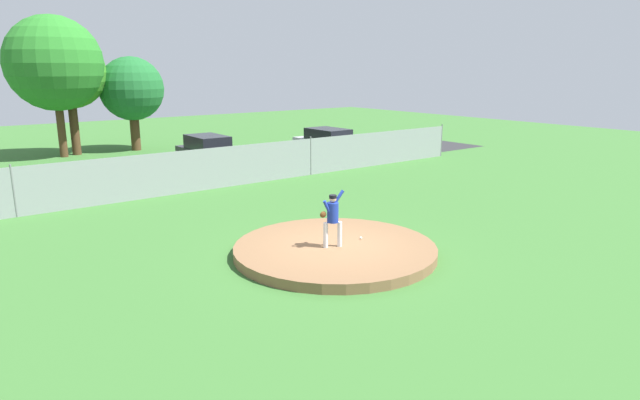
{
  "coord_description": "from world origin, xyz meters",
  "views": [
    {
      "loc": [
        -9.23,
        -11.38,
        5.17
      ],
      "look_at": [
        0.42,
        1.26,
        1.29
      ],
      "focal_mm": 30.41,
      "sensor_mm": 36.0,
      "label": 1
    }
  ],
  "objects_px": {
    "parked_car_charcoal": "(208,153)",
    "traffic_cone_orange": "(136,179)",
    "pitcher_youth": "(332,215)",
    "baseball": "(361,238)",
    "parked_car_silver": "(328,143)"
  },
  "relations": [
    {
      "from": "baseball",
      "to": "traffic_cone_orange",
      "type": "bearing_deg",
      "value": 99.45
    },
    {
      "from": "pitcher_youth",
      "to": "parked_car_silver",
      "type": "distance_m",
      "value": 18.13
    },
    {
      "from": "pitcher_youth",
      "to": "baseball",
      "type": "xyz_separation_m",
      "value": [
        1.12,
        0.05,
        -0.88
      ]
    },
    {
      "from": "parked_car_silver",
      "to": "parked_car_charcoal",
      "type": "bearing_deg",
      "value": 176.49
    },
    {
      "from": "parked_car_silver",
      "to": "traffic_cone_orange",
      "type": "xyz_separation_m",
      "value": [
        -12.17,
        -1.24,
        -0.53
      ]
    },
    {
      "from": "baseball",
      "to": "parked_car_silver",
      "type": "distance_m",
      "value": 17.43
    },
    {
      "from": "parked_car_charcoal",
      "to": "traffic_cone_orange",
      "type": "bearing_deg",
      "value": -159.04
    },
    {
      "from": "parked_car_charcoal",
      "to": "traffic_cone_orange",
      "type": "relative_size",
      "value": 8.31
    },
    {
      "from": "baseball",
      "to": "traffic_cone_orange",
      "type": "distance_m",
      "value": 13.21
    },
    {
      "from": "pitcher_youth",
      "to": "parked_car_silver",
      "type": "relative_size",
      "value": 0.34
    },
    {
      "from": "pitcher_youth",
      "to": "traffic_cone_orange",
      "type": "xyz_separation_m",
      "value": [
        -1.05,
        13.08,
        -0.94
      ]
    },
    {
      "from": "baseball",
      "to": "parked_car_charcoal",
      "type": "height_order",
      "value": "parked_car_charcoal"
    },
    {
      "from": "parked_car_charcoal",
      "to": "traffic_cone_orange",
      "type": "distance_m",
      "value": 4.82
    },
    {
      "from": "parked_car_silver",
      "to": "pitcher_youth",
      "type": "bearing_deg",
      "value": -127.82
    },
    {
      "from": "traffic_cone_orange",
      "to": "baseball",
      "type": "bearing_deg",
      "value": -80.55
    }
  ]
}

